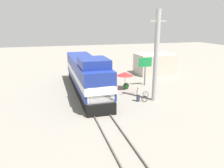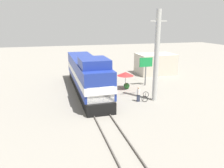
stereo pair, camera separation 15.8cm
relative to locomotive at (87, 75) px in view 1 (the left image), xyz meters
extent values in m
plane|color=gray|center=(0.00, -2.99, -2.07)|extent=(120.00, 120.00, 0.00)
cube|color=#4C4742|center=(-0.72, -2.99, -2.00)|extent=(0.08, 38.08, 0.15)
cube|color=#4C4742|center=(0.72, -2.99, -2.00)|extent=(0.08, 38.08, 0.15)
cube|color=black|center=(0.00, 0.43, -1.50)|extent=(2.67, 15.83, 1.15)
cube|color=navy|center=(0.00, 0.43, 0.43)|extent=(2.90, 15.19, 2.71)
cube|color=white|center=(0.00, 0.43, 0.16)|extent=(2.94, 15.35, 0.70)
cube|color=white|center=(0.00, -6.06, -0.18)|extent=(2.47, 2.22, 1.49)
cube|color=navy|center=(0.00, -4.32, 2.21)|extent=(2.73, 3.48, 0.87)
cylinder|color=#B2B2AD|center=(6.38, -4.89, 2.59)|extent=(0.51, 0.51, 9.32)
cube|color=#B2B2AD|center=(6.38, -4.89, 6.13)|extent=(1.80, 0.12, 0.12)
cylinder|color=#4C4C4C|center=(4.78, -0.09, -1.04)|extent=(0.05, 0.05, 2.06)
cone|color=red|center=(4.78, -0.09, -0.13)|extent=(2.06, 2.06, 0.46)
cube|color=#595959|center=(7.86, 0.73, -0.82)|extent=(0.12, 0.12, 2.51)
cube|color=#198C3F|center=(7.86, 0.73, 1.04)|extent=(1.79, 0.08, 1.20)
sphere|color=#2D722D|center=(4.96, -0.06, -1.70)|extent=(0.75, 0.75, 0.75)
cube|color=#2D3347|center=(4.58, -4.79, -1.69)|extent=(0.30, 0.20, 0.77)
cylinder|color=silver|center=(4.58, -4.79, -0.99)|extent=(0.34, 0.34, 0.61)
sphere|color=tan|center=(4.58, -4.79, -0.57)|extent=(0.23, 0.23, 0.23)
torus|color=black|center=(5.18, -5.07, -1.75)|extent=(0.59, 0.36, 0.65)
torus|color=black|center=(5.94, -3.72, -1.75)|extent=(0.59, 0.36, 0.65)
cube|color=black|center=(5.56, -4.39, -1.56)|extent=(0.68, 1.16, 0.04)
cylinder|color=black|center=(5.42, -4.63, -1.64)|extent=(0.04, 0.04, 0.27)
cube|color=beige|center=(12.34, 6.77, -0.46)|extent=(5.87, 4.02, 3.23)
camera|label=1|loc=(-4.25, -24.85, 5.92)|focal=35.00mm
camera|label=2|loc=(-4.09, -24.90, 5.92)|focal=35.00mm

